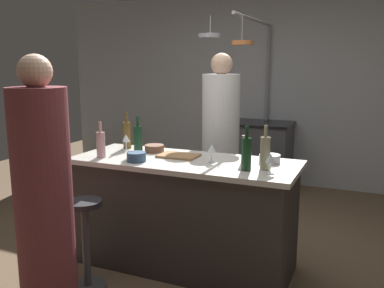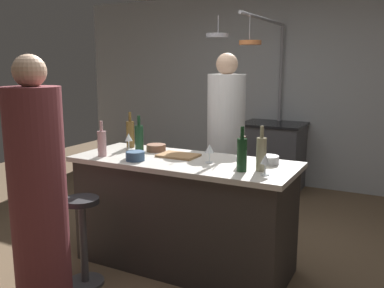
% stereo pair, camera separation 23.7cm
% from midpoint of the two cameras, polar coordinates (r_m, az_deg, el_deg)
% --- Properties ---
extents(ground_plane, '(9.00, 9.00, 0.00)m').
position_cam_midpoint_polar(ground_plane, '(3.63, -2.93, -16.13)').
color(ground_plane, brown).
extents(back_wall, '(6.40, 0.16, 2.60)m').
position_cam_midpoint_polar(back_wall, '(5.93, 9.41, 7.34)').
color(back_wall, '#B2B7BC').
rests_on(back_wall, ground_plane).
extents(kitchen_island, '(1.80, 0.72, 0.90)m').
position_cam_midpoint_polar(kitchen_island, '(3.45, -3.01, -9.41)').
color(kitchen_island, '#332D2B').
rests_on(kitchen_island, ground_plane).
extents(stove_range, '(0.80, 0.64, 0.89)m').
position_cam_midpoint_polar(stove_range, '(5.66, 8.14, -1.51)').
color(stove_range, '#47474C').
rests_on(stove_range, ground_plane).
extents(chef, '(0.37, 0.37, 1.75)m').
position_cam_midpoint_polar(chef, '(4.18, 2.29, -0.68)').
color(chef, white).
rests_on(chef, ground_plane).
extents(bar_stool_left, '(0.28, 0.28, 0.68)m').
position_cam_midpoint_polar(bar_stool_left, '(3.26, -16.36, -12.53)').
color(bar_stool_left, '#4C4C51').
rests_on(bar_stool_left, ground_plane).
extents(guest_left, '(0.36, 0.36, 1.71)m').
position_cam_midpoint_polar(guest_left, '(2.85, -21.83, -7.41)').
color(guest_left, brown).
rests_on(guest_left, ground_plane).
extents(overhead_pot_rack, '(0.58, 1.55, 2.17)m').
position_cam_midpoint_polar(overhead_pot_rack, '(5.07, 6.30, 10.68)').
color(overhead_pot_rack, gray).
rests_on(overhead_pot_rack, ground_plane).
extents(potted_plant, '(0.36, 0.36, 0.52)m').
position_cam_midpoint_polar(potted_plant, '(5.64, -13.79, -3.32)').
color(potted_plant, brown).
rests_on(potted_plant, ground_plane).
extents(cutting_board, '(0.32, 0.22, 0.02)m').
position_cam_midpoint_polar(cutting_board, '(3.42, -3.83, -1.61)').
color(cutting_board, '#997047').
rests_on(cutting_board, kitchen_island).
extents(pepper_mill, '(0.05, 0.05, 0.21)m').
position_cam_midpoint_polar(pepper_mill, '(3.22, 5.09, -0.69)').
color(pepper_mill, '#382319').
rests_on(pepper_mill, kitchen_island).
extents(wine_bottle_white, '(0.07, 0.07, 0.32)m').
position_cam_midpoint_polar(wine_bottle_white, '(3.01, 7.73, -1.16)').
color(wine_bottle_white, gray).
rests_on(wine_bottle_white, kitchen_island).
extents(wine_bottle_red, '(0.07, 0.07, 0.32)m').
position_cam_midpoint_polar(wine_bottle_red, '(2.97, 5.16, -1.28)').
color(wine_bottle_red, '#143319').
rests_on(wine_bottle_red, kitchen_island).
extents(wine_bottle_green, '(0.07, 0.07, 0.32)m').
position_cam_midpoint_polar(wine_bottle_green, '(3.54, -9.28, 0.61)').
color(wine_bottle_green, '#193D23').
rests_on(wine_bottle_green, kitchen_island).
extents(wine_bottle_amber, '(0.07, 0.07, 0.32)m').
position_cam_midpoint_polar(wine_bottle_amber, '(3.81, -10.63, 1.28)').
color(wine_bottle_amber, brown).
rests_on(wine_bottle_amber, kitchen_island).
extents(wine_bottle_rose, '(0.07, 0.07, 0.29)m').
position_cam_midpoint_polar(wine_bottle_rose, '(3.48, -14.24, -0.00)').
color(wine_bottle_rose, '#B78C8E').
rests_on(wine_bottle_rose, kitchen_island).
extents(wine_glass_near_left_guest, '(0.07, 0.07, 0.15)m').
position_cam_midpoint_polar(wine_glass_near_left_guest, '(2.90, 8.36, -2.05)').
color(wine_glass_near_left_guest, silver).
rests_on(wine_glass_near_left_guest, kitchen_island).
extents(wine_glass_near_right_guest, '(0.07, 0.07, 0.15)m').
position_cam_midpoint_polar(wine_glass_near_right_guest, '(3.70, -10.80, 0.68)').
color(wine_glass_near_right_guest, silver).
rests_on(wine_glass_near_right_guest, kitchen_island).
extents(wine_glass_by_chef, '(0.07, 0.07, 0.15)m').
position_cam_midpoint_polar(wine_glass_by_chef, '(3.19, 0.57, -0.73)').
color(wine_glass_by_chef, silver).
rests_on(wine_glass_by_chef, kitchen_island).
extents(mixing_bowl_steel, '(0.16, 0.16, 0.06)m').
position_cam_midpoint_polar(mixing_bowl_steel, '(3.24, 8.49, -2.00)').
color(mixing_bowl_steel, '#B7B7BC').
rests_on(mixing_bowl_steel, kitchen_island).
extents(mixing_bowl_blue, '(0.15, 0.15, 0.07)m').
position_cam_midpoint_polar(mixing_bowl_blue, '(3.29, -9.65, -1.76)').
color(mixing_bowl_blue, '#334C6B').
rests_on(mixing_bowl_blue, kitchen_island).
extents(mixing_bowl_wooden, '(0.17, 0.17, 0.06)m').
position_cam_midpoint_polar(mixing_bowl_wooden, '(3.64, -7.01, -0.60)').
color(mixing_bowl_wooden, brown).
rests_on(mixing_bowl_wooden, kitchen_island).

